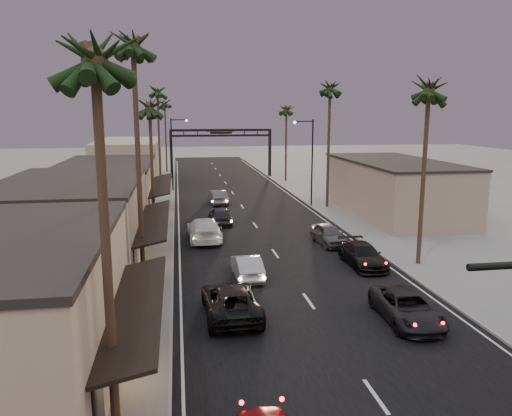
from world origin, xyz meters
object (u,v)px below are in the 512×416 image
object	(u,v)px
streetlight_right	(310,155)
arch	(221,141)
palm_lc	(149,102)
oncoming_pickup	(231,301)
palm_la	(94,43)
palm_ra	(429,83)
oncoming_silver	(247,266)
streetlight_left	(174,148)
palm_ld	(157,88)
palm_lb	(133,38)
palm_rc	(286,107)
palm_rb	(330,84)
curbside_black	(363,255)
curbside_near	(407,307)
palm_far	(165,101)

from	to	relation	value
streetlight_right	arch	bearing A→B (deg)	105.47
palm_lc	oncoming_pickup	xyz separation A→B (m)	(4.38, -18.24, -9.70)
arch	palm_la	distance (m)	61.88
palm_ra	oncoming_silver	size ratio (longest dim) A/B	3.14
palm_la	palm_ra	xyz separation A→B (m)	(17.20, 15.00, 0.00)
streetlight_left	palm_la	xyz separation A→B (m)	(-1.68, -49.00, 6.11)
palm_lc	palm_ld	bearing A→B (deg)	90.00
palm_ld	palm_lb	bearing A→B (deg)	-90.00
palm_rc	palm_rb	bearing A→B (deg)	-90.00
palm_lc	palm_ld	size ratio (longest dim) A/B	0.86
streetlight_left	palm_ld	bearing A→B (deg)	-119.25
palm_lc	palm_ra	world-z (taller)	palm_ra
curbside_black	curbside_near	bearing A→B (deg)	-97.79
palm_la	palm_rb	distance (m)	39.01
arch	palm_ra	bearing A→B (deg)	-79.41
arch	palm_rb	distance (m)	28.24
palm_rb	curbside_near	world-z (taller)	palm_rb
arch	palm_far	size ratio (longest dim) A/B	1.15
palm_rb	oncoming_pickup	bearing A→B (deg)	-116.03
streetlight_left	palm_ld	xyz separation A→B (m)	(-1.68, -3.00, 7.09)
streetlight_left	palm_lb	xyz separation A→B (m)	(-1.68, -36.00, 8.06)
palm_ra	curbside_near	world-z (taller)	palm_ra
arch	oncoming_silver	world-z (taller)	arch
streetlight_right	curbside_black	bearing A→B (deg)	-95.39
streetlight_right	palm_far	xyz separation A→B (m)	(-15.22, 33.00, 6.11)
arch	curbside_black	bearing A→B (deg)	-83.78
curbside_black	streetlight_left	bearing A→B (deg)	108.93
palm_ra	oncoming_silver	xyz separation A→B (m)	(-11.26, -0.74, -10.75)
curbside_black	palm_rb	bearing A→B (deg)	78.98
streetlight_right	palm_far	size ratio (longest dim) A/B	0.68
palm_ra	palm_lc	bearing A→B (deg)	145.10
palm_la	palm_lb	distance (m)	13.14
palm_rb	curbside_near	xyz separation A→B (m)	(-4.72, -28.21, -11.72)
arch	streetlight_right	xyz separation A→B (m)	(6.92, -25.00, -0.20)
palm_rb	oncoming_pickup	world-z (taller)	palm_rb
arch	streetlight_left	world-z (taller)	streetlight_left
streetlight_left	curbside_near	size ratio (longest dim) A/B	1.80
palm_la	palm_lb	bearing A→B (deg)	90.00
palm_lb	palm_far	size ratio (longest dim) A/B	1.15
arch	oncoming_pickup	xyz separation A→B (m)	(-4.22, -52.24, -4.77)
oncoming_silver	oncoming_pickup	bearing A→B (deg)	72.39
streetlight_right	streetlight_left	world-z (taller)	same
palm_ld	curbside_near	xyz separation A→B (m)	(12.48, -39.21, -11.72)
streetlight_left	oncoming_pickup	size ratio (longest dim) A/B	1.63
curbside_near	curbside_black	xyz separation A→B (m)	(1.09, 8.59, 0.02)
streetlight_right	palm_lb	size ratio (longest dim) A/B	0.59
palm_rc	palm_far	xyz separation A→B (m)	(-16.90, 14.00, 0.97)
streetlight_right	palm_lc	bearing A→B (deg)	-149.89
streetlight_right	palm_ra	bearing A→B (deg)	-85.43
palm_ld	palm_far	size ratio (longest dim) A/B	1.08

